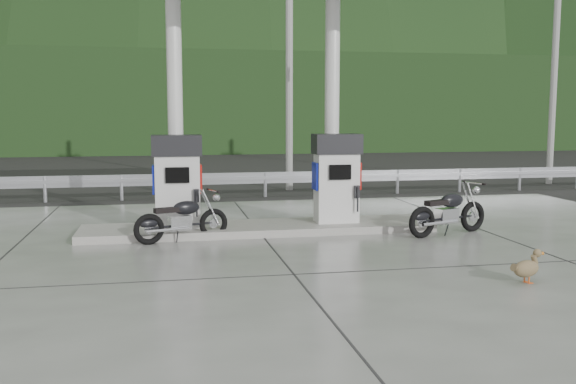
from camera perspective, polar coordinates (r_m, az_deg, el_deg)
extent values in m
plane|color=black|center=(10.49, -0.56, -6.12)|extent=(160.00, 160.00, 0.00)
cube|color=slate|center=(10.49, -0.56, -6.07)|extent=(18.00, 14.00, 0.02)
cube|color=gray|center=(12.89, -2.59, -3.23)|extent=(7.00, 1.40, 0.15)
cylinder|color=silver|center=(12.95, -10.01, 8.17)|extent=(0.30, 0.30, 5.00)
cylinder|color=silver|center=(13.40, 3.94, 8.22)|extent=(0.30, 0.30, 5.00)
cube|color=black|center=(21.76, -6.09, 0.69)|extent=(60.00, 7.00, 0.01)
cylinder|color=gray|center=(19.99, 0.11, 11.65)|extent=(0.22, 0.22, 8.00)
cylinder|color=gray|center=(23.45, 22.62, 10.43)|extent=(0.22, 0.22, 8.00)
cube|color=black|center=(40.10, -8.48, 7.82)|extent=(80.00, 6.00, 6.00)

